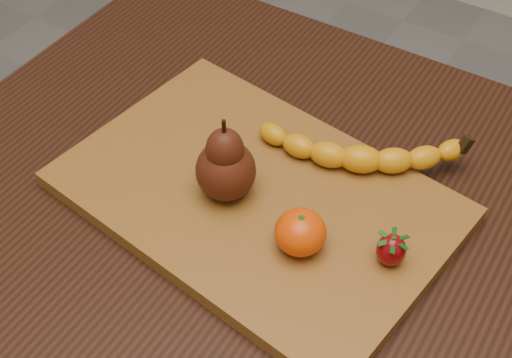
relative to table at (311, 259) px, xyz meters
The scene contains 6 objects.
table is the anchor object (origin of this frame).
cutting_board 0.13m from the table, 157.60° to the right, with size 0.45×0.30×0.02m, color brown.
banana 0.15m from the table, 72.94° to the left, with size 0.22×0.06×0.03m, color orange, non-canonical shape.
pear 0.20m from the table, 154.04° to the right, with size 0.07×0.07×0.11m, color #44190B, non-canonical shape.
mandarin 0.16m from the table, 76.33° to the right, with size 0.06×0.06×0.05m, color #E94002.
strawberry 0.18m from the table, 19.68° to the right, with size 0.03×0.03×0.04m, color #7E0309, non-canonical shape.
Camera 1 is at (0.24, -0.51, 1.40)m, focal length 50.00 mm.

